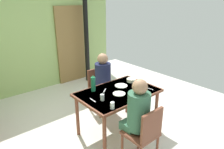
{
  "coord_description": "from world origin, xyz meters",
  "views": [
    {
      "loc": [
        -1.69,
        -2.36,
        2.15
      ],
      "look_at": [
        0.32,
        0.0,
        1.0
      ],
      "focal_mm": 32.78,
      "sensor_mm": 36.0,
      "label": 1
    }
  ],
  "objects_px": {
    "water_bottle_green_near": "(93,84)",
    "serving_bowl_center": "(131,80)",
    "person_far_diner": "(103,76)",
    "dining_table": "(118,96)",
    "person_near_diner": "(138,110)",
    "chair_far_diner": "(99,88)",
    "chair_near_diner": "(145,133)"
  },
  "relations": [
    {
      "from": "chair_far_diner",
      "to": "water_bottle_green_near",
      "type": "relative_size",
      "value": 3.21
    },
    {
      "from": "chair_far_diner",
      "to": "serving_bowl_center",
      "type": "distance_m",
      "value": 0.73
    },
    {
      "from": "chair_near_diner",
      "to": "person_far_diner",
      "type": "height_order",
      "value": "person_far_diner"
    },
    {
      "from": "water_bottle_green_near",
      "to": "serving_bowl_center",
      "type": "distance_m",
      "value": 0.77
    },
    {
      "from": "person_near_diner",
      "to": "chair_far_diner",
      "type": "bearing_deg",
      "value": 73.12
    },
    {
      "from": "person_far_diner",
      "to": "chair_near_diner",
      "type": "bearing_deg",
      "value": 73.12
    },
    {
      "from": "chair_near_diner",
      "to": "serving_bowl_center",
      "type": "height_order",
      "value": "chair_near_diner"
    },
    {
      "from": "water_bottle_green_near",
      "to": "serving_bowl_center",
      "type": "height_order",
      "value": "water_bottle_green_near"
    },
    {
      "from": "person_far_diner",
      "to": "serving_bowl_center",
      "type": "height_order",
      "value": "person_far_diner"
    },
    {
      "from": "chair_far_diner",
      "to": "serving_bowl_center",
      "type": "bearing_deg",
      "value": 113.1
    },
    {
      "from": "person_near_diner",
      "to": "serving_bowl_center",
      "type": "xyz_separation_m",
      "value": [
        0.69,
        0.8,
        -0.0
      ]
    },
    {
      "from": "chair_near_diner",
      "to": "water_bottle_green_near",
      "type": "relative_size",
      "value": 3.21
    },
    {
      "from": "person_near_diner",
      "to": "serving_bowl_center",
      "type": "distance_m",
      "value": 1.06
    },
    {
      "from": "water_bottle_green_near",
      "to": "person_far_diner",
      "type": "bearing_deg",
      "value": 36.48
    },
    {
      "from": "person_far_diner",
      "to": "water_bottle_green_near",
      "type": "distance_m",
      "value": 0.62
    },
    {
      "from": "chair_near_diner",
      "to": "chair_far_diner",
      "type": "distance_m",
      "value": 1.62
    },
    {
      "from": "dining_table",
      "to": "person_far_diner",
      "type": "relative_size",
      "value": 1.65
    },
    {
      "from": "person_far_diner",
      "to": "water_bottle_green_near",
      "type": "xyz_separation_m",
      "value": [
        -0.49,
        -0.36,
        0.1
      ]
    },
    {
      "from": "person_far_diner",
      "to": "water_bottle_green_near",
      "type": "bearing_deg",
      "value": 36.48
    },
    {
      "from": "chair_far_diner",
      "to": "water_bottle_green_near",
      "type": "height_order",
      "value": "water_bottle_green_near"
    },
    {
      "from": "dining_table",
      "to": "water_bottle_green_near",
      "type": "height_order",
      "value": "water_bottle_green_near"
    },
    {
      "from": "person_near_diner",
      "to": "person_far_diner",
      "type": "relative_size",
      "value": 1.0
    },
    {
      "from": "dining_table",
      "to": "chair_far_diner",
      "type": "distance_m",
      "value": 0.82
    },
    {
      "from": "chair_near_diner",
      "to": "person_near_diner",
      "type": "distance_m",
      "value": 0.31
    },
    {
      "from": "chair_near_diner",
      "to": "water_bottle_green_near",
      "type": "height_order",
      "value": "water_bottle_green_near"
    },
    {
      "from": "person_near_diner",
      "to": "water_bottle_green_near",
      "type": "height_order",
      "value": "person_near_diner"
    },
    {
      "from": "dining_table",
      "to": "water_bottle_green_near",
      "type": "bearing_deg",
      "value": 135.76
    },
    {
      "from": "dining_table",
      "to": "person_far_diner",
      "type": "distance_m",
      "value": 0.68
    },
    {
      "from": "person_far_diner",
      "to": "water_bottle_green_near",
      "type": "relative_size",
      "value": 2.84
    },
    {
      "from": "dining_table",
      "to": "person_near_diner",
      "type": "bearing_deg",
      "value": -109.46
    },
    {
      "from": "water_bottle_green_near",
      "to": "person_near_diner",
      "type": "bearing_deg",
      "value": -86.29
    },
    {
      "from": "serving_bowl_center",
      "to": "chair_far_diner",
      "type": "bearing_deg",
      "value": 113.1
    }
  ]
}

